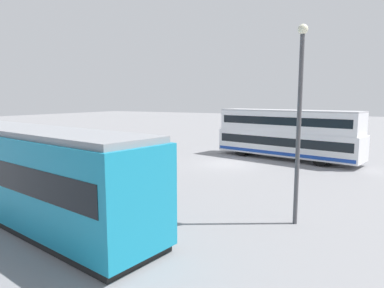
% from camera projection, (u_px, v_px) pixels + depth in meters
% --- Properties ---
extents(ground_plane, '(160.00, 160.00, 0.00)m').
position_uv_depth(ground_plane, '(228.00, 164.00, 24.27)').
color(ground_plane, gray).
extents(double_decker_bus, '(11.32, 4.96, 3.80)m').
position_uv_depth(double_decker_bus, '(287.00, 134.00, 25.89)').
color(double_decker_bus, white).
rests_on(double_decker_bus, ground).
extents(tram_yellow, '(16.11, 5.30, 3.55)m').
position_uv_depth(tram_yellow, '(10.00, 167.00, 13.91)').
color(tram_yellow, teal).
rests_on(tram_yellow, ground).
extents(pedestrian_near_railing, '(0.43, 0.43, 1.60)m').
position_uv_depth(pedestrian_near_railing, '(127.00, 158.00, 21.40)').
color(pedestrian_near_railing, '#33384C').
rests_on(pedestrian_near_railing, ground).
extents(pedestrian_crossing, '(0.38, 0.38, 1.67)m').
position_uv_depth(pedestrian_crossing, '(155.00, 173.00, 16.80)').
color(pedestrian_crossing, '#33384C').
rests_on(pedestrian_crossing, ground).
extents(pedestrian_railing, '(6.29, 0.16, 1.08)m').
position_uv_depth(pedestrian_railing, '(134.00, 162.00, 20.88)').
color(pedestrian_railing, gray).
rests_on(pedestrian_railing, ground).
extents(info_sign, '(1.14, 0.39, 2.45)m').
position_uv_depth(info_sign, '(80.00, 141.00, 23.49)').
color(info_sign, slate).
rests_on(info_sign, ground).
extents(street_lamp, '(0.36, 0.36, 7.20)m').
position_uv_depth(street_lamp, '(299.00, 111.00, 12.06)').
color(street_lamp, '#4C4C51').
rests_on(street_lamp, ground).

